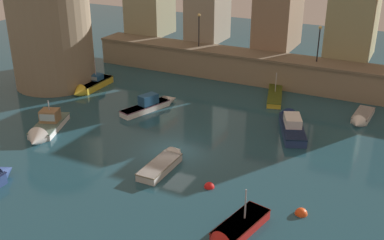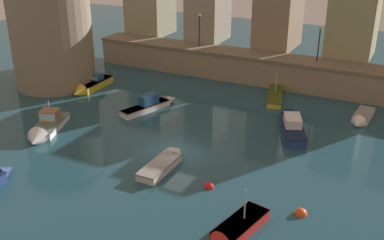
{
  "view_description": "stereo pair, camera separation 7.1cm",
  "coord_description": "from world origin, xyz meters",
  "px_view_note": "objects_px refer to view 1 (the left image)",
  "views": [
    {
      "loc": [
        14.79,
        -26.19,
        15.51
      ],
      "look_at": [
        0.0,
        2.94,
        1.32
      ],
      "focal_mm": 43.57,
      "sensor_mm": 36.0,
      "label": 1
    },
    {
      "loc": [
        14.85,
        -26.16,
        15.51
      ],
      "look_at": [
        0.0,
        2.94,
        1.32
      ],
      "focal_mm": 43.57,
      "sensor_mm": 36.0,
      "label": 2
    }
  ],
  "objects_px": {
    "moored_boat_0": "(233,232)",
    "quay_lamp_1": "(319,38)",
    "moored_boat_3": "(45,129)",
    "fortress_tower": "(51,32)",
    "moored_boat_5": "(90,86)",
    "mooring_buoy_2": "(301,214)",
    "moored_boat_7": "(166,161)",
    "mooring_buoy_1": "(209,187)",
    "quay_lamp_0": "(199,25)",
    "moored_boat_4": "(152,104)",
    "moored_boat_9": "(361,118)",
    "moored_boat_2": "(291,123)",
    "moored_boat_6": "(275,91)"
  },
  "relations": [
    {
      "from": "fortress_tower",
      "to": "moored_boat_5",
      "type": "distance_m",
      "value": 6.43
    },
    {
      "from": "moored_boat_2",
      "to": "moored_boat_3",
      "type": "bearing_deg",
      "value": 97.37
    },
    {
      "from": "moored_boat_6",
      "to": "moored_boat_7",
      "type": "xyz_separation_m",
      "value": [
        -2.37,
        -16.84,
        0.0
      ]
    },
    {
      "from": "quay_lamp_1",
      "to": "moored_boat_3",
      "type": "bearing_deg",
      "value": -129.85
    },
    {
      "from": "quay_lamp_1",
      "to": "moored_boat_6",
      "type": "relative_size",
      "value": 0.49
    },
    {
      "from": "quay_lamp_1",
      "to": "moored_boat_5",
      "type": "bearing_deg",
      "value": -153.23
    },
    {
      "from": "moored_boat_0",
      "to": "moored_boat_4",
      "type": "distance_m",
      "value": 18.97
    },
    {
      "from": "quay_lamp_1",
      "to": "moored_boat_2",
      "type": "xyz_separation_m",
      "value": [
        0.52,
        -9.9,
        -4.71
      ]
    },
    {
      "from": "moored_boat_2",
      "to": "moored_boat_7",
      "type": "xyz_separation_m",
      "value": [
        -5.89,
        -9.78,
        -0.18
      ]
    },
    {
      "from": "moored_boat_2",
      "to": "mooring_buoy_1",
      "type": "distance_m",
      "value": 11.23
    },
    {
      "from": "moored_boat_3",
      "to": "moored_boat_4",
      "type": "distance_m",
      "value": 9.52
    },
    {
      "from": "moored_boat_6",
      "to": "mooring_buoy_2",
      "type": "xyz_separation_m",
      "value": [
        7.36,
        -18.34,
        -0.29
      ]
    },
    {
      "from": "moored_boat_5",
      "to": "mooring_buoy_1",
      "type": "distance_m",
      "value": 21.14
    },
    {
      "from": "moored_boat_7",
      "to": "mooring_buoy_2",
      "type": "bearing_deg",
      "value": -99.21
    },
    {
      "from": "mooring_buoy_1",
      "to": "mooring_buoy_2",
      "type": "distance_m",
      "value": 5.9
    },
    {
      "from": "moored_boat_7",
      "to": "mooring_buoy_1",
      "type": "distance_m",
      "value": 4.04
    },
    {
      "from": "quay_lamp_0",
      "to": "moored_boat_4",
      "type": "height_order",
      "value": "quay_lamp_0"
    },
    {
      "from": "mooring_buoy_2",
      "to": "moored_boat_7",
      "type": "bearing_deg",
      "value": 171.27
    },
    {
      "from": "quay_lamp_0",
      "to": "moored_boat_5",
      "type": "distance_m",
      "value": 13.01
    },
    {
      "from": "fortress_tower",
      "to": "moored_boat_0",
      "type": "distance_m",
      "value": 29.84
    },
    {
      "from": "moored_boat_3",
      "to": "mooring_buoy_2",
      "type": "height_order",
      "value": "moored_boat_3"
    },
    {
      "from": "moored_boat_9",
      "to": "fortress_tower",
      "type": "bearing_deg",
      "value": -78.01
    },
    {
      "from": "moored_boat_0",
      "to": "moored_boat_2",
      "type": "distance_m",
      "value": 15.08
    },
    {
      "from": "quay_lamp_1",
      "to": "moored_boat_0",
      "type": "height_order",
      "value": "quay_lamp_1"
    },
    {
      "from": "quay_lamp_0",
      "to": "moored_boat_9",
      "type": "bearing_deg",
      "value": -17.94
    },
    {
      "from": "moored_boat_2",
      "to": "mooring_buoy_2",
      "type": "xyz_separation_m",
      "value": [
        3.84,
        -11.28,
        -0.47
      ]
    },
    {
      "from": "moored_boat_5",
      "to": "moored_boat_0",
      "type": "bearing_deg",
      "value": 52.68
    },
    {
      "from": "moored_boat_7",
      "to": "moored_boat_9",
      "type": "xyz_separation_m",
      "value": [
        10.7,
        13.89,
        -0.02
      ]
    },
    {
      "from": "moored_boat_2",
      "to": "moored_boat_9",
      "type": "bearing_deg",
      "value": -72.0
    },
    {
      "from": "moored_boat_5",
      "to": "moored_boat_9",
      "type": "height_order",
      "value": "moored_boat_5"
    },
    {
      "from": "fortress_tower",
      "to": "moored_boat_3",
      "type": "distance_m",
      "value": 13.02
    },
    {
      "from": "quay_lamp_1",
      "to": "moored_boat_7",
      "type": "bearing_deg",
      "value": -105.26
    },
    {
      "from": "quay_lamp_1",
      "to": "moored_boat_3",
      "type": "xyz_separation_m",
      "value": [
        -16.34,
        -19.57,
        -4.78
      ]
    },
    {
      "from": "moored_boat_4",
      "to": "mooring_buoy_1",
      "type": "relative_size",
      "value": 9.35
    },
    {
      "from": "quay_lamp_1",
      "to": "fortress_tower",
      "type": "bearing_deg",
      "value": -157.07
    },
    {
      "from": "moored_boat_7",
      "to": "quay_lamp_0",
      "type": "bearing_deg",
      "value": 19.59
    },
    {
      "from": "moored_boat_3",
      "to": "moored_boat_6",
      "type": "relative_size",
      "value": 0.84
    },
    {
      "from": "moored_boat_7",
      "to": "mooring_buoy_1",
      "type": "relative_size",
      "value": 7.44
    },
    {
      "from": "quay_lamp_0",
      "to": "moored_boat_0",
      "type": "height_order",
      "value": "quay_lamp_0"
    },
    {
      "from": "fortress_tower",
      "to": "moored_boat_7",
      "type": "bearing_deg",
      "value": -27.84
    },
    {
      "from": "moored_boat_0",
      "to": "quay_lamp_1",
      "type": "bearing_deg",
      "value": -164.18
    },
    {
      "from": "moored_boat_3",
      "to": "mooring_buoy_1",
      "type": "xyz_separation_m",
      "value": [
        14.8,
        -1.36,
        -0.41
      ]
    },
    {
      "from": "moored_boat_2",
      "to": "moored_boat_5",
      "type": "xyz_separation_m",
      "value": [
        -20.07,
        0.04,
        -0.05
      ]
    },
    {
      "from": "moored_boat_0",
      "to": "moored_boat_2",
      "type": "bearing_deg",
      "value": -163.63
    },
    {
      "from": "moored_boat_4",
      "to": "mooring_buoy_1",
      "type": "distance_m",
      "value": 13.88
    },
    {
      "from": "moored_boat_7",
      "to": "moored_boat_2",
      "type": "bearing_deg",
      "value": -31.54
    },
    {
      "from": "moored_boat_3",
      "to": "fortress_tower",
      "type": "bearing_deg",
      "value": -163.68
    },
    {
      "from": "fortress_tower",
      "to": "moored_boat_7",
      "type": "xyz_separation_m",
      "value": [
        18.31,
        -9.67,
        -5.04
      ]
    },
    {
      "from": "quay_lamp_0",
      "to": "mooring_buoy_2",
      "type": "distance_m",
      "value": 27.61
    },
    {
      "from": "moored_boat_4",
      "to": "mooring_buoy_2",
      "type": "bearing_deg",
      "value": -103.63
    }
  ]
}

